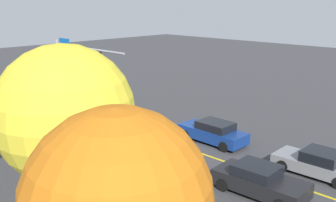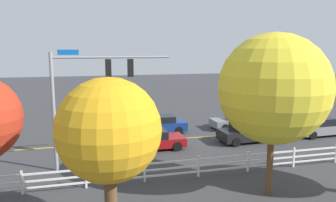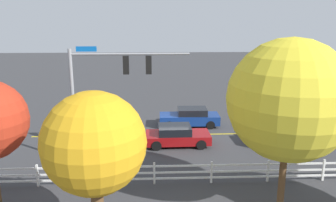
{
  "view_description": "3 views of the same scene",
  "coord_description": "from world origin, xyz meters",
  "views": [
    {
      "loc": [
        -15.84,
        16.91,
        8.84
      ],
      "look_at": [
        -0.54,
        1.22,
        3.18
      ],
      "focal_mm": 41.54,
      "sensor_mm": 36.0,
      "label": 1
    },
    {
      "loc": [
        4.02,
        22.74,
        6.73
      ],
      "look_at": [
        -1.22,
        2.1,
        3.27
      ],
      "focal_mm": 34.57,
      "sensor_mm": 36.0,
      "label": 2
    },
    {
      "loc": [
        1.31,
        22.8,
        8.14
      ],
      "look_at": [
        0.41,
        1.87,
        2.96
      ],
      "focal_mm": 35.93,
      "sensor_mm": 36.0,
      "label": 3
    }
  ],
  "objects": [
    {
      "name": "car_0",
      "position": [
        -0.17,
        1.98,
        0.65
      ],
      "size": [
        4.23,
        2.08,
        1.31
      ],
      "rotation": [
        0.0,
        0.0,
        3.16
      ],
      "color": "maroon",
      "rests_on": "ground_plane"
    },
    {
      "name": "car_1",
      "position": [
        -1.44,
        -1.99,
        0.69
      ],
      "size": [
        4.59,
        1.9,
        1.42
      ],
      "rotation": [
        0.0,
        0.0,
        6.27
      ],
      "color": "navy",
      "rests_on": "ground_plane"
    },
    {
      "name": "tree_1",
      "position": [
        3.35,
        12.01,
        4.0
      ],
      "size": [
        3.59,
        3.59,
        5.82
      ],
      "color": "brown",
      "rests_on": "ground_plane"
    },
    {
      "name": "car_4",
      "position": [
        -13.69,
        1.75,
        0.67
      ],
      "size": [
        4.48,
        2.08,
        1.42
      ],
      "rotation": [
        0.0,
        0.0,
        3.18
      ],
      "color": "slate",
      "rests_on": "ground_plane"
    },
    {
      "name": "ground_plane",
      "position": [
        0.0,
        0.0,
        0.0
      ],
      "size": [
        120.0,
        120.0,
        0.0
      ],
      "primitive_type": "plane",
      "color": "#38383A"
    },
    {
      "name": "signal_assembly",
      "position": [
        3.96,
        4.5,
        4.68
      ],
      "size": [
        6.56,
        0.38,
        6.68
      ],
      "color": "gray",
      "rests_on": "ground_plane"
    },
    {
      "name": "car_3",
      "position": [
        -8.36,
        -1.96,
        0.65
      ],
      "size": [
        4.41,
        2.0,
        1.37
      ],
      "rotation": [
        0.0,
        0.0,
        6.3
      ],
      "color": "slate",
      "rests_on": "ground_plane"
    },
    {
      "name": "lane_center_stripe",
      "position": [
        -4.0,
        0.0,
        0.0
      ],
      "size": [
        28.0,
        0.16,
        0.01
      ],
      "primitive_type": "cube",
      "color": "gold",
      "rests_on": "ground_plane"
    },
    {
      "name": "car_2",
      "position": [
        -7.27,
        1.99,
        0.69
      ],
      "size": [
        4.45,
        2.12,
        1.42
      ],
      "rotation": [
        0.0,
        0.0,
        3.19
      ],
      "color": "black",
      "rests_on": "ground_plane"
    },
    {
      "name": "white_rail_fence",
      "position": [
        -3.0,
        7.3,
        0.6
      ],
      "size": [
        26.1,
        0.1,
        1.15
      ],
      "color": "white",
      "rests_on": "ground_plane"
    },
    {
      "name": "tree_0",
      "position": [
        -4.07,
        10.03,
        4.96
      ],
      "size": [
        4.99,
        4.99,
        7.46
      ],
      "color": "brown",
      "rests_on": "ground_plane"
    }
  ]
}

